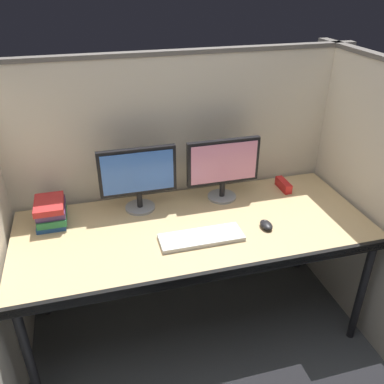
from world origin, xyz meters
name	(u,v)px	position (x,y,z in m)	size (l,w,h in m)	color
ground_plane	(208,363)	(0.00, 0.00, 0.00)	(8.00, 8.00, 0.00)	#4C5156
cubicle_partition_rear	(175,180)	(0.00, 0.74, 0.79)	(2.21, 0.06, 1.57)	beige
cubicle_partition_right	(367,202)	(0.99, 0.20, 0.79)	(0.06, 1.41, 1.57)	beige
desk	(195,234)	(0.00, 0.29, 0.69)	(1.90, 0.80, 0.74)	tan
monitor_left	(138,175)	(-0.26, 0.55, 0.96)	(0.43, 0.17, 0.37)	gray
monitor_right	(223,165)	(0.24, 0.55, 0.96)	(0.43, 0.17, 0.37)	gray
keyboard_main	(201,238)	(0.00, 0.17, 0.75)	(0.43, 0.15, 0.02)	silver
computer_mouse	(266,225)	(0.36, 0.18, 0.76)	(0.06, 0.10, 0.04)	black
red_stapler	(283,185)	(0.65, 0.55, 0.77)	(0.04, 0.15, 0.06)	red
book_stack	(51,212)	(-0.74, 0.53, 0.81)	(0.16, 0.22, 0.14)	#1E478C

